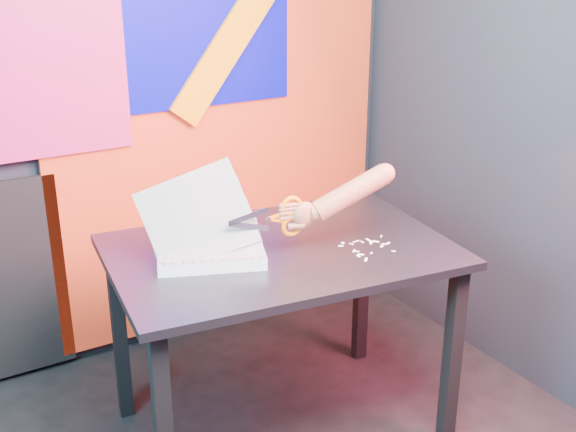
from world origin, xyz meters
TOP-DOWN VIEW (x-y plane):
  - room at (0.00, 0.00)m, footprint 3.01×3.01m
  - backdrop at (0.06, 1.46)m, footprint 2.88×0.05m
  - work_table at (0.44, 0.61)m, footprint 1.25×0.92m
  - printout_stack at (0.20, 0.65)m, footprint 0.42×0.37m
  - scissors at (0.44, 0.56)m, footprint 0.25×0.07m
  - hand_forearm at (0.64, 0.51)m, footprint 0.40×0.13m
  - paper_clippings at (0.70, 0.46)m, footprint 0.19×0.18m

SIDE VIEW (x-z plane):
  - work_table at x=0.44m, z-range 0.28..1.03m
  - paper_clippings at x=0.70m, z-range 0.75..0.75m
  - printout_stack at x=0.20m, z-range 0.61..0.95m
  - scissors at x=0.44m, z-range 0.81..0.95m
  - hand_forearm at x=0.64m, z-range 0.84..1.03m
  - backdrop at x=0.06m, z-range -0.08..2.00m
  - room at x=0.00m, z-range 0.00..2.71m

